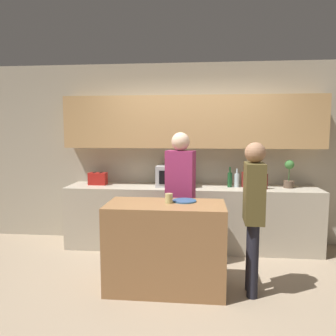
{
  "coord_description": "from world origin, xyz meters",
  "views": [
    {
      "loc": [
        0.13,
        -3.27,
        1.7
      ],
      "look_at": [
        -0.23,
        0.35,
        1.29
      ],
      "focal_mm": 35.0,
      "sensor_mm": 36.0,
      "label": 1
    }
  ],
  "objects_px": {
    "toaster": "(98,179)",
    "bottle_5": "(266,181)",
    "plate_on_island": "(184,201)",
    "microwave": "(175,176)",
    "bottle_2": "(244,179)",
    "bottle_3": "(251,182)",
    "person_left": "(180,188)",
    "bottle_1": "(237,180)",
    "cup_0": "(169,198)",
    "bottle_4": "(259,182)",
    "bottle_0": "(230,179)",
    "person_center": "(254,206)",
    "potted_plant": "(289,174)"
  },
  "relations": [
    {
      "from": "toaster",
      "to": "bottle_5",
      "type": "relative_size",
      "value": 0.88
    },
    {
      "from": "plate_on_island",
      "to": "microwave",
      "type": "bearing_deg",
      "value": 99.46
    },
    {
      "from": "bottle_2",
      "to": "bottle_3",
      "type": "distance_m",
      "value": 0.11
    },
    {
      "from": "bottle_3",
      "to": "person_left",
      "type": "xyz_separation_m",
      "value": [
        -0.96,
        -0.75,
        0.02
      ]
    },
    {
      "from": "bottle_1",
      "to": "cup_0",
      "type": "bearing_deg",
      "value": -123.07
    },
    {
      "from": "bottle_4",
      "to": "person_left",
      "type": "distance_m",
      "value": 1.28
    },
    {
      "from": "bottle_0",
      "to": "person_center",
      "type": "distance_m",
      "value": 1.36
    },
    {
      "from": "microwave",
      "to": "bottle_1",
      "type": "height_order",
      "value": "microwave"
    },
    {
      "from": "toaster",
      "to": "bottle_2",
      "type": "height_order",
      "value": "bottle_2"
    },
    {
      "from": "bottle_4",
      "to": "bottle_5",
      "type": "height_order",
      "value": "bottle_5"
    },
    {
      "from": "potted_plant",
      "to": "bottle_3",
      "type": "bearing_deg",
      "value": -177.07
    },
    {
      "from": "bottle_0",
      "to": "bottle_1",
      "type": "height_order",
      "value": "bottle_0"
    },
    {
      "from": "microwave",
      "to": "person_left",
      "type": "height_order",
      "value": "person_left"
    },
    {
      "from": "bottle_4",
      "to": "cup_0",
      "type": "height_order",
      "value": "bottle_4"
    },
    {
      "from": "bottle_1",
      "to": "bottle_5",
      "type": "xyz_separation_m",
      "value": [
        0.38,
        -0.12,
        0.01
      ]
    },
    {
      "from": "toaster",
      "to": "bottle_2",
      "type": "xyz_separation_m",
      "value": [
        2.15,
        0.01,
        0.03
      ]
    },
    {
      "from": "microwave",
      "to": "bottle_4",
      "type": "relative_size",
      "value": 2.31
    },
    {
      "from": "bottle_2",
      "to": "bottle_4",
      "type": "bearing_deg",
      "value": -18.01
    },
    {
      "from": "toaster",
      "to": "bottle_5",
      "type": "xyz_separation_m",
      "value": [
        2.42,
        -0.13,
        0.02
      ]
    },
    {
      "from": "bottle_4",
      "to": "person_center",
      "type": "relative_size",
      "value": 0.14
    },
    {
      "from": "bottle_0",
      "to": "potted_plant",
      "type": "bearing_deg",
      "value": 1.24
    },
    {
      "from": "toaster",
      "to": "potted_plant",
      "type": "height_order",
      "value": "potted_plant"
    },
    {
      "from": "toaster",
      "to": "bottle_3",
      "type": "height_order",
      "value": "bottle_3"
    },
    {
      "from": "person_center",
      "to": "cup_0",
      "type": "bearing_deg",
      "value": 88.09
    },
    {
      "from": "bottle_3",
      "to": "toaster",
      "type": "bearing_deg",
      "value": 179.32
    },
    {
      "from": "bottle_1",
      "to": "person_left",
      "type": "height_order",
      "value": "person_left"
    },
    {
      "from": "bottle_3",
      "to": "bottle_4",
      "type": "relative_size",
      "value": 0.98
    },
    {
      "from": "plate_on_island",
      "to": "bottle_2",
      "type": "bearing_deg",
      "value": 57.18
    },
    {
      "from": "bottle_3",
      "to": "person_center",
      "type": "distance_m",
      "value": 1.36
    },
    {
      "from": "bottle_1",
      "to": "cup_0",
      "type": "xyz_separation_m",
      "value": [
        -0.85,
        -1.31,
        -0.01
      ]
    },
    {
      "from": "microwave",
      "to": "bottle_5",
      "type": "xyz_separation_m",
      "value": [
        1.27,
        -0.13,
        -0.04
      ]
    },
    {
      "from": "microwave",
      "to": "potted_plant",
      "type": "bearing_deg",
      "value": 0.06
    },
    {
      "from": "bottle_2",
      "to": "potted_plant",
      "type": "bearing_deg",
      "value": -0.74
    },
    {
      "from": "plate_on_island",
      "to": "person_center",
      "type": "xyz_separation_m",
      "value": [
        0.71,
        -0.15,
        -0.01
      ]
    },
    {
      "from": "toaster",
      "to": "plate_on_island",
      "type": "bearing_deg",
      "value": -41.99
    },
    {
      "from": "microwave",
      "to": "bottle_2",
      "type": "bearing_deg",
      "value": 0.55
    },
    {
      "from": "bottle_3",
      "to": "person_left",
      "type": "height_order",
      "value": "person_left"
    },
    {
      "from": "bottle_5",
      "to": "cup_0",
      "type": "distance_m",
      "value": 1.7
    },
    {
      "from": "potted_plant",
      "to": "bottle_3",
      "type": "relative_size",
      "value": 1.78
    },
    {
      "from": "bottle_5",
      "to": "plate_on_island",
      "type": "bearing_deg",
      "value": -134.46
    },
    {
      "from": "person_left",
      "to": "bottle_4",
      "type": "bearing_deg",
      "value": -133.9
    },
    {
      "from": "bottle_1",
      "to": "potted_plant",
      "type": "bearing_deg",
      "value": 0.69
    },
    {
      "from": "microwave",
      "to": "person_center",
      "type": "relative_size",
      "value": 0.33
    },
    {
      "from": "microwave",
      "to": "bottle_0",
      "type": "xyz_separation_m",
      "value": [
        0.79,
        -0.02,
        -0.04
      ]
    },
    {
      "from": "cup_0",
      "to": "person_center",
      "type": "bearing_deg",
      "value": -3.95
    },
    {
      "from": "microwave",
      "to": "person_left",
      "type": "distance_m",
      "value": 0.79
    },
    {
      "from": "bottle_5",
      "to": "plate_on_island",
      "type": "distance_m",
      "value": 1.53
    },
    {
      "from": "bottle_2",
      "to": "cup_0",
      "type": "bearing_deg",
      "value": -125.8
    },
    {
      "from": "toaster",
      "to": "person_center",
      "type": "relative_size",
      "value": 0.16
    },
    {
      "from": "bottle_0",
      "to": "bottle_2",
      "type": "distance_m",
      "value": 0.2
    }
  ]
}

